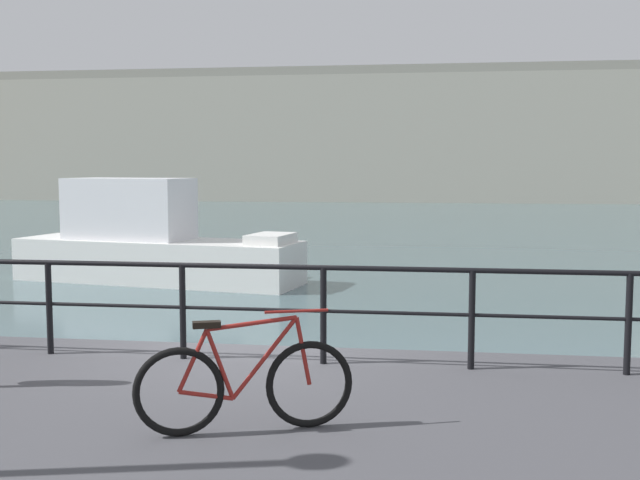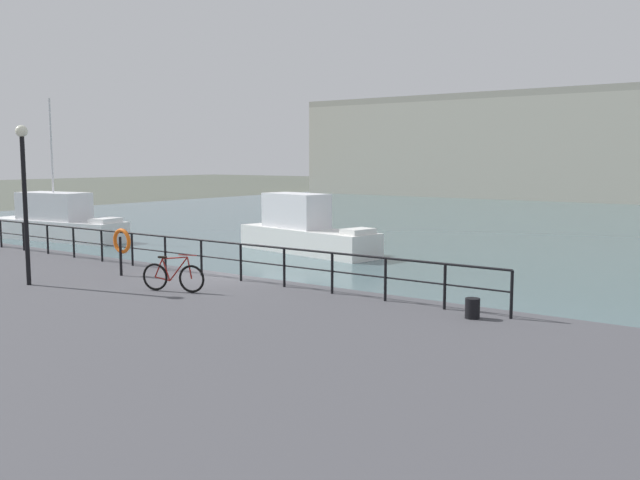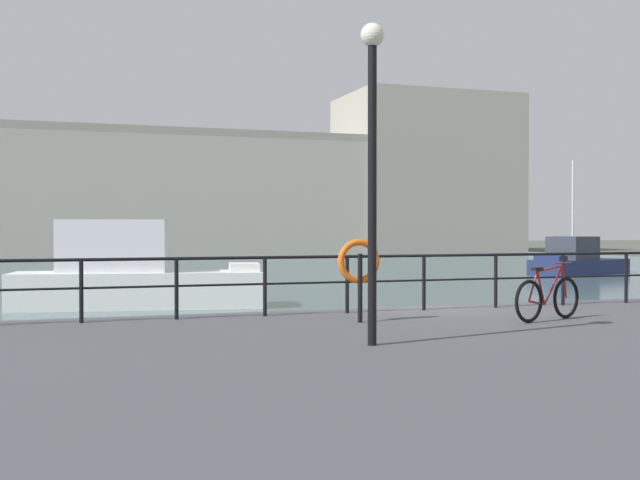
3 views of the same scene
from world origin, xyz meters
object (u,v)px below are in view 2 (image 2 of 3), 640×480
object	(u,v)px
mooring_bollard	(472,308)
parked_bicycle	(173,277)
moored_cabin_cruiser	(56,221)
moored_red_daysailer	(304,231)
life_ring_stand	(122,243)
quay_lamp_post	(24,183)

from	to	relation	value
mooring_bollard	parked_bicycle	bearing A→B (deg)	-166.91
moored_cabin_cruiser	mooring_bollard	bearing A→B (deg)	-23.51
moored_red_daysailer	life_ring_stand	bearing A→B (deg)	-67.58
moored_red_daysailer	quay_lamp_post	distance (m)	15.00
parked_bicycle	mooring_bollard	xyz separation A→B (m)	(7.52, 1.75, -0.17)
parked_bicycle	mooring_bollard	bearing A→B (deg)	-6.67
quay_lamp_post	moored_cabin_cruiser	bearing A→B (deg)	144.86
moored_red_daysailer	moored_cabin_cruiser	bearing A→B (deg)	-153.77
moored_cabin_cruiser	parked_bicycle	size ratio (longest dim) A/B	5.21
parked_bicycle	quay_lamp_post	xyz separation A→B (m)	(-3.93, -1.67, 2.40)
parked_bicycle	mooring_bollard	distance (m)	7.72
moored_red_daysailer	parked_bicycle	world-z (taller)	moored_red_daysailer
mooring_bollard	quay_lamp_post	xyz separation A→B (m)	(-11.45, -3.42, 2.57)
parked_bicycle	life_ring_stand	size ratio (longest dim) A/B	1.21
mooring_bollard	moored_cabin_cruiser	bearing A→B (deg)	164.56
moored_red_daysailer	mooring_bollard	distance (m)	17.35
life_ring_stand	quay_lamp_post	size ratio (longest dim) A/B	0.32
moored_red_daysailer	life_ring_stand	xyz separation A→B (m)	(2.56, -12.16, 0.82)
mooring_bollard	life_ring_stand	world-z (taller)	life_ring_stand
moored_cabin_cruiser	quay_lamp_post	bearing A→B (deg)	-43.21
moored_cabin_cruiser	quay_lamp_post	distance (m)	19.01
moored_cabin_cruiser	life_ring_stand	bearing A→B (deg)	-35.28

